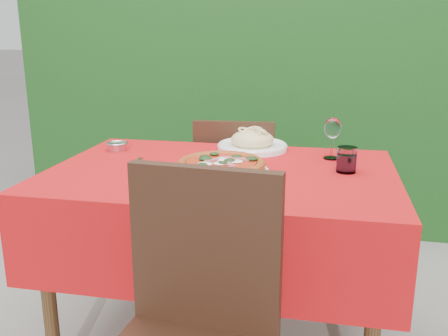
% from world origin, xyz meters
% --- Properties ---
extents(hedge, '(3.20, 0.55, 1.78)m').
position_xyz_m(hedge, '(0.00, 1.55, 0.92)').
color(hedge, black).
rests_on(hedge, ground).
extents(dining_table, '(1.26, 0.86, 0.75)m').
position_xyz_m(dining_table, '(0.00, 0.00, 0.60)').
color(dining_table, '#473016').
rests_on(dining_table, ground).
extents(chair_near, '(0.44, 0.44, 0.91)m').
position_xyz_m(chair_near, '(0.06, -0.65, 0.52)').
color(chair_near, black).
rests_on(chair_near, ground).
extents(chair_far, '(0.40, 0.40, 0.84)m').
position_xyz_m(chair_far, '(-0.05, 0.59, 0.48)').
color(chair_far, black).
rests_on(chair_far, ground).
extents(pizza_plate, '(0.39, 0.39, 0.06)m').
position_xyz_m(pizza_plate, '(0.01, -0.07, 0.78)').
color(pizza_plate, white).
rests_on(pizza_plate, dining_table).
extents(pasta_plate, '(0.30, 0.30, 0.08)m').
position_xyz_m(pasta_plate, '(0.06, 0.34, 0.78)').
color(pasta_plate, white).
rests_on(pasta_plate, dining_table).
extents(water_glass, '(0.07, 0.07, 0.09)m').
position_xyz_m(water_glass, '(0.45, 0.06, 0.79)').
color(water_glass, silver).
rests_on(water_glass, dining_table).
extents(wine_glass, '(0.07, 0.07, 0.17)m').
position_xyz_m(wine_glass, '(0.40, 0.24, 0.87)').
color(wine_glass, white).
rests_on(wine_glass, dining_table).
extents(fork, '(0.05, 0.17, 0.00)m').
position_xyz_m(fork, '(-0.33, 0.01, 0.75)').
color(fork, '#B9B9C0').
rests_on(fork, dining_table).
extents(steel_ramekin, '(0.08, 0.08, 0.03)m').
position_xyz_m(steel_ramekin, '(-0.50, 0.21, 0.76)').
color(steel_ramekin, silver).
rests_on(steel_ramekin, dining_table).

